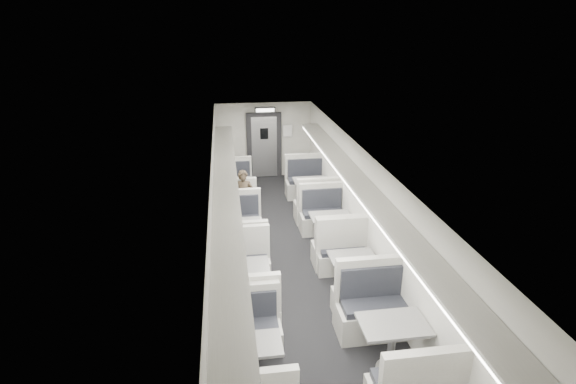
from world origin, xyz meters
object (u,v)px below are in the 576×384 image
object	(u,v)px
booth_right_a	(311,193)
vestibule_door	(264,146)
booth_right_c	(352,273)
passenger	(244,198)
booth_right_d	(391,346)
exit_sign	(265,110)
booth_right_b	(330,231)
booth_left_a	(236,192)
booth_left_d	(253,363)
booth_left_b	(241,238)
booth_left_c	(245,283)

from	to	relation	value
booth_right_a	vestibule_door	distance (m)	2.97
booth_right_c	passenger	size ratio (longest dim) A/B	1.49
booth_right_d	exit_sign	size ratio (longest dim) A/B	3.81
booth_right_b	exit_sign	size ratio (longest dim) A/B	3.54
booth_left_a	booth_right_a	distance (m)	2.07
booth_left_d	booth_right_c	world-z (taller)	booth_right_c
booth_left_d	booth_left_b	bearing A→B (deg)	90.00
booth_left_b	vestibule_door	bearing A→B (deg)	78.81
booth_right_a	booth_left_a	bearing A→B (deg)	165.51
booth_left_b	passenger	size ratio (longest dim) A/B	1.53
booth_left_c	exit_sign	world-z (taller)	exit_sign
booth_right_b	booth_left_d	bearing A→B (deg)	-117.52
booth_left_d	exit_sign	size ratio (longest dim) A/B	3.20
booth_left_d	booth_right_a	xyz separation A→B (m)	(2.00, 6.12, 0.05)
booth_right_b	vestibule_door	size ratio (longest dim) A/B	1.04
booth_left_d	booth_right_d	distance (m)	2.00
booth_left_c	booth_left_d	size ratio (longest dim) A/B	1.07
booth_right_b	vestibule_door	xyz separation A→B (m)	(-1.00, 5.00, 0.65)
booth_left_c	booth_right_d	world-z (taller)	booth_right_d
passenger	booth_left_a	bearing A→B (deg)	105.50
booth_left_b	booth_left_c	bearing A→B (deg)	-90.00
booth_right_b	booth_right_d	world-z (taller)	booth_right_d
booth_left_c	booth_right_d	size ratio (longest dim) A/B	0.90
booth_left_c	booth_left_b	bearing A→B (deg)	90.00
booth_right_c	passenger	xyz separation A→B (m)	(-1.84, 3.25, 0.33)
passenger	booth_right_a	bearing A→B (deg)	31.63
booth_left_a	booth_right_a	world-z (taller)	booth_right_a
booth_left_a	booth_right_b	world-z (taller)	booth_right_b
booth_right_b	passenger	size ratio (longest dim) A/B	1.56
booth_left_c	booth_right_a	bearing A→B (deg)	64.00
exit_sign	booth_left_b	bearing A→B (deg)	-102.34
booth_left_a	vestibule_door	bearing A→B (deg)	65.58
booth_left_d	booth_right_b	xyz separation A→B (m)	(2.00, 3.84, 0.04)
booth_right_d	exit_sign	xyz separation A→B (m)	(-1.00, 8.36, 1.86)
booth_right_a	booth_right_b	world-z (taller)	booth_right_a
booth_left_c	booth_right_c	xyz separation A→B (m)	(2.00, 0.07, -0.01)
booth_left_a	booth_right_c	world-z (taller)	booth_right_c
booth_right_c	vestibule_door	distance (m)	6.86
booth_left_b	booth_left_d	world-z (taller)	booth_left_b
booth_right_c	exit_sign	world-z (taller)	exit_sign
booth_right_a	exit_sign	bearing A→B (deg)	114.14
booth_right_d	vestibule_door	xyz separation A→B (m)	(-1.00, 8.85, 0.62)
booth_left_b	booth_right_b	size ratio (longest dim) A/B	0.98
booth_right_a	vestibule_door	size ratio (longest dim) A/B	1.09
booth_left_b	booth_right_d	bearing A→B (deg)	-62.21
booth_left_b	booth_right_a	bearing A→B (deg)	49.46
vestibule_door	exit_sign	size ratio (longest dim) A/B	3.39
booth_left_a	booth_right_a	size ratio (longest dim) A/B	0.89
booth_left_d	booth_right_d	bearing A→B (deg)	-0.52
booth_left_b	booth_right_c	distance (m)	2.62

